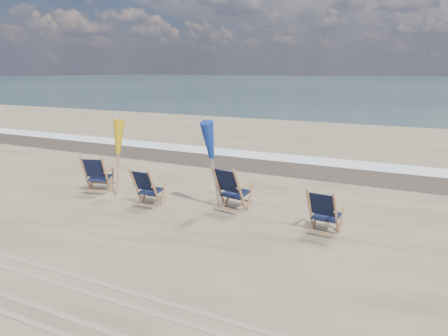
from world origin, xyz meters
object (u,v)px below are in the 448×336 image
at_px(beach_chair_1, 154,189).
at_px(beach_chair_3, 336,214).
at_px(umbrella_yellow, 117,141).
at_px(beach_chair_2, 239,191).
at_px(beach_chair_0, 106,175).
at_px(umbrella_blue, 214,142).

height_order(beach_chair_1, beach_chair_3, beach_chair_1).
relative_size(beach_chair_3, umbrella_yellow, 0.48).
bearing_deg(beach_chair_2, beach_chair_1, 25.55).
xyz_separation_m(beach_chair_0, beach_chair_3, (6.04, -0.30, -0.04)).
bearing_deg(umbrella_yellow, beach_chair_3, -3.08).
relative_size(beach_chair_0, beach_chair_3, 1.08).
height_order(beach_chair_0, beach_chair_1, beach_chair_0).
bearing_deg(umbrella_yellow, beach_chair_1, -17.12).
xyz_separation_m(beach_chair_2, umbrella_yellow, (-3.35, -0.12, 0.89)).
relative_size(beach_chair_1, beach_chair_2, 0.88).
bearing_deg(beach_chair_1, beach_chair_0, -14.15).
bearing_deg(beach_chair_0, umbrella_blue, 162.15).
distance_m(beach_chair_1, umbrella_blue, 1.80).
relative_size(beach_chair_2, umbrella_blue, 0.51).
bearing_deg(beach_chair_3, beach_chair_0, 2.04).
bearing_deg(beach_chair_2, umbrella_yellow, 11.54).
relative_size(beach_chair_0, umbrella_blue, 0.48).
height_order(beach_chair_0, umbrella_blue, umbrella_blue).
bearing_deg(umbrella_blue, beach_chair_0, -178.48).
distance_m(beach_chair_2, umbrella_blue, 1.23).
bearing_deg(umbrella_blue, beach_chair_1, -158.19).
bearing_deg(umbrella_yellow, umbrella_blue, 1.76).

